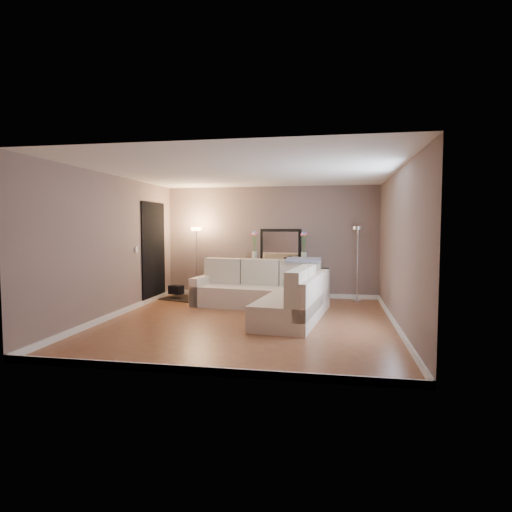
% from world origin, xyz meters
% --- Properties ---
extents(floor, '(5.00, 5.50, 0.01)m').
position_xyz_m(floor, '(0.00, 0.00, -0.01)').
color(floor, brown).
rests_on(floor, ground).
extents(ceiling, '(5.00, 5.50, 0.01)m').
position_xyz_m(ceiling, '(0.00, 0.00, 2.60)').
color(ceiling, white).
rests_on(ceiling, ground).
extents(wall_back, '(5.00, 0.02, 2.60)m').
position_xyz_m(wall_back, '(0.00, 2.76, 1.30)').
color(wall_back, '#7B665F').
rests_on(wall_back, ground).
extents(wall_front, '(5.00, 0.02, 2.60)m').
position_xyz_m(wall_front, '(0.00, -2.76, 1.30)').
color(wall_front, '#7B665F').
rests_on(wall_front, ground).
extents(wall_left, '(0.02, 5.50, 2.60)m').
position_xyz_m(wall_left, '(-2.51, 0.00, 1.30)').
color(wall_left, '#7B665F').
rests_on(wall_left, ground).
extents(wall_right, '(0.02, 5.50, 2.60)m').
position_xyz_m(wall_right, '(2.51, 0.00, 1.30)').
color(wall_right, '#7B665F').
rests_on(wall_right, ground).
extents(baseboard_back, '(5.00, 0.03, 0.10)m').
position_xyz_m(baseboard_back, '(0.00, 2.73, 0.05)').
color(baseboard_back, white).
rests_on(baseboard_back, ground).
extents(baseboard_front, '(5.00, 0.03, 0.10)m').
position_xyz_m(baseboard_front, '(0.00, -2.73, 0.05)').
color(baseboard_front, white).
rests_on(baseboard_front, ground).
extents(baseboard_left, '(0.03, 5.50, 0.10)m').
position_xyz_m(baseboard_left, '(-2.48, 0.00, 0.05)').
color(baseboard_left, white).
rests_on(baseboard_left, ground).
extents(baseboard_right, '(0.03, 5.50, 0.10)m').
position_xyz_m(baseboard_right, '(2.48, 0.00, 0.05)').
color(baseboard_right, white).
rests_on(baseboard_right, ground).
extents(doorway, '(0.02, 1.20, 2.20)m').
position_xyz_m(doorway, '(-2.48, 1.70, 1.10)').
color(doorway, black).
rests_on(doorway, ground).
extents(switch_plate, '(0.02, 0.08, 0.12)m').
position_xyz_m(switch_plate, '(-2.48, 0.85, 1.20)').
color(switch_plate, white).
rests_on(switch_plate, ground).
extents(sectional_sofa, '(2.87, 2.98, 0.98)m').
position_xyz_m(sectional_sofa, '(0.28, 0.95, 0.36)').
color(sectional_sofa, beige).
rests_on(sectional_sofa, floor).
extents(throw_blanket, '(0.73, 0.46, 0.09)m').
position_xyz_m(throw_blanket, '(0.85, 1.56, 0.98)').
color(throw_blanket, gray).
rests_on(throw_blanket, sectional_sofa).
extents(console_table, '(1.42, 0.52, 0.85)m').
position_xyz_m(console_table, '(0.13, 2.54, 0.48)').
color(console_table, black).
rests_on(console_table, floor).
extents(leaning_mirror, '(0.98, 0.15, 0.77)m').
position_xyz_m(leaning_mirror, '(0.24, 2.70, 1.22)').
color(leaning_mirror, black).
rests_on(leaning_mirror, console_table).
extents(table_decor, '(0.59, 0.16, 0.14)m').
position_xyz_m(table_decor, '(0.21, 2.49, 0.87)').
color(table_decor, orange).
rests_on(table_decor, console_table).
extents(flower_vase_left, '(0.16, 0.14, 0.73)m').
position_xyz_m(flower_vase_left, '(-0.36, 2.59, 1.14)').
color(flower_vase_left, silver).
rests_on(flower_vase_left, console_table).
extents(flower_vase_right, '(0.16, 0.14, 0.73)m').
position_xyz_m(flower_vase_right, '(0.80, 2.46, 1.14)').
color(flower_vase_right, silver).
rests_on(flower_vase_right, console_table).
extents(floor_lamp_lit, '(0.29, 0.29, 1.64)m').
position_xyz_m(floor_lamp_lit, '(-1.70, 2.34, 1.16)').
color(floor_lamp_lit, silver).
rests_on(floor_lamp_lit, floor).
extents(floor_lamp_unlit, '(0.30, 0.30, 1.66)m').
position_xyz_m(floor_lamp_unlit, '(1.99, 2.44, 1.18)').
color(floor_lamp_unlit, silver).
rests_on(floor_lamp_unlit, floor).
extents(charcoal_rug, '(1.27, 1.10, 0.01)m').
position_xyz_m(charcoal_rug, '(-1.88, 2.07, 0.01)').
color(charcoal_rug, black).
rests_on(charcoal_rug, floor).
extents(black_bag, '(0.36, 0.30, 0.20)m').
position_xyz_m(black_bag, '(-2.10, 2.04, 0.21)').
color(black_bag, black).
rests_on(black_bag, charcoal_rug).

